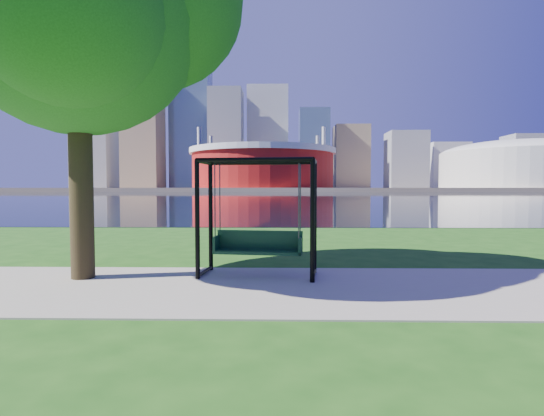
{
  "coord_description": "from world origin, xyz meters",
  "views": [
    {
      "loc": [
        0.39,
        -8.61,
        1.96
      ],
      "look_at": [
        0.21,
        0.0,
        1.54
      ],
      "focal_mm": 28.0,
      "sensor_mm": 36.0,
      "label": 1
    }
  ],
  "objects": [
    {
      "name": "ground",
      "position": [
        0.0,
        0.0,
        0.0
      ],
      "size": [
        900.0,
        900.0,
        0.0
      ],
      "primitive_type": "plane",
      "color": "#1E5114",
      "rests_on": "ground"
    },
    {
      "name": "swing",
      "position": [
        -0.1,
        0.63,
        1.25
      ],
      "size": [
        2.63,
        1.38,
        2.58
      ],
      "rotation": [
        0.0,
        0.0,
        -0.12
      ],
      "color": "black",
      "rests_on": "ground"
    },
    {
      "name": "skyline",
      "position": [
        -4.27,
        319.39,
        35.89
      ],
      "size": [
        392.0,
        66.0,
        96.5
      ],
      "color": "gray",
      "rests_on": "far_bank"
    },
    {
      "name": "stadium",
      "position": [
        -10.0,
        235.0,
        14.23
      ],
      "size": [
        83.0,
        83.0,
        32.0
      ],
      "color": "maroon",
      "rests_on": "far_bank"
    },
    {
      "name": "river",
      "position": [
        0.0,
        102.0,
        0.01
      ],
      "size": [
        900.0,
        180.0,
        0.02
      ],
      "primitive_type": "cube",
      "color": "black",
      "rests_on": "ground"
    },
    {
      "name": "arena",
      "position": [
        135.0,
        235.0,
        15.87
      ],
      "size": [
        84.0,
        84.0,
        26.56
      ],
      "color": "beige",
      "rests_on": "far_bank"
    },
    {
      "name": "park_tree",
      "position": [
        -3.9,
        0.36,
        5.86
      ],
      "size": [
        6.8,
        6.14,
        8.44
      ],
      "color": "black",
      "rests_on": "ground"
    },
    {
      "name": "far_bank",
      "position": [
        0.0,
        306.0,
        1.0
      ],
      "size": [
        900.0,
        228.0,
        2.0
      ],
      "primitive_type": "cube",
      "color": "#937F60",
      "rests_on": "ground"
    },
    {
      "name": "path",
      "position": [
        0.0,
        -0.5,
        0.01
      ],
      "size": [
        120.0,
        4.0,
        0.03
      ],
      "primitive_type": "cube",
      "color": "#9E937F",
      "rests_on": "ground"
    }
  ]
}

